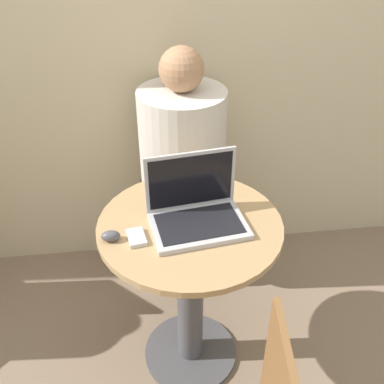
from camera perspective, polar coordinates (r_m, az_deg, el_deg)
name	(u,v)px	position (r m, az deg, el deg)	size (l,w,h in m)	color
ground_plane	(190,353)	(2.17, -0.20, -19.73)	(12.00, 12.00, 0.00)	#7F6B56
back_wall	(168,12)	(2.10, -3.10, 21.83)	(7.00, 0.05, 2.60)	beige
round_table	(190,274)	(1.79, -0.24, -10.32)	(0.67, 0.67, 0.75)	#4C4C51
laptop	(196,210)	(1.59, 0.50, -2.25)	(0.36, 0.27, 0.25)	#B7B7BC
cell_phone	(136,237)	(1.55, -7.08, -5.74)	(0.07, 0.10, 0.02)	silver
computer_mouse	(111,236)	(1.56, -10.28, -5.52)	(0.07, 0.04, 0.04)	#4C4C51
person_seated	(180,185)	(2.28, -1.50, 0.95)	(0.43, 0.63, 1.22)	brown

